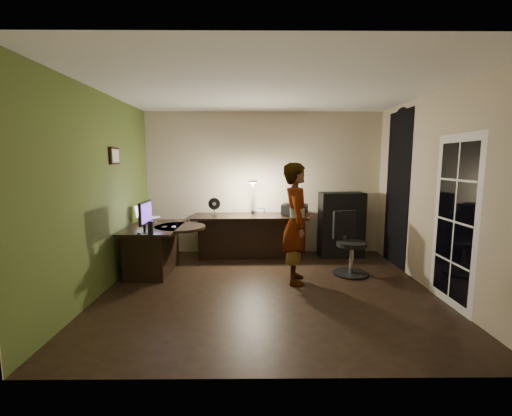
{
  "coord_description": "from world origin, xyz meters",
  "views": [
    {
      "loc": [
        -0.2,
        -4.59,
        1.77
      ],
      "look_at": [
        -0.15,
        1.05,
        1.0
      ],
      "focal_mm": 24.0,
      "sensor_mm": 36.0,
      "label": 1
    }
  ],
  "objects_px": {
    "desk_left": "(156,249)",
    "cabinet": "(341,225)",
    "desk_right": "(250,236)",
    "office_chair": "(352,244)",
    "person": "(296,223)",
    "monitor": "(144,222)"
  },
  "relations": [
    {
      "from": "desk_left",
      "to": "office_chair",
      "type": "relative_size",
      "value": 1.32
    },
    {
      "from": "desk_left",
      "to": "person",
      "type": "distance_m",
      "value": 2.3
    },
    {
      "from": "desk_right",
      "to": "desk_left",
      "type": "bearing_deg",
      "value": -151.04
    },
    {
      "from": "desk_right",
      "to": "monitor",
      "type": "height_order",
      "value": "monitor"
    },
    {
      "from": "cabinet",
      "to": "monitor",
      "type": "distance_m",
      "value": 3.52
    },
    {
      "from": "desk_left",
      "to": "office_chair",
      "type": "height_order",
      "value": "office_chair"
    },
    {
      "from": "cabinet",
      "to": "person",
      "type": "distance_m",
      "value": 1.73
    },
    {
      "from": "desk_left",
      "to": "desk_right",
      "type": "height_order",
      "value": "desk_right"
    },
    {
      "from": "office_chair",
      "to": "person",
      "type": "height_order",
      "value": "person"
    },
    {
      "from": "cabinet",
      "to": "monitor",
      "type": "xyz_separation_m",
      "value": [
        -3.2,
        -1.43,
        0.31
      ]
    },
    {
      "from": "desk_right",
      "to": "office_chair",
      "type": "xyz_separation_m",
      "value": [
        1.6,
        -1.03,
        0.1
      ]
    },
    {
      "from": "desk_right",
      "to": "person",
      "type": "relative_size",
      "value": 1.19
    },
    {
      "from": "monitor",
      "to": "office_chair",
      "type": "distance_m",
      "value": 3.15
    },
    {
      "from": "cabinet",
      "to": "person",
      "type": "xyz_separation_m",
      "value": [
        -1.01,
        -1.38,
        0.28
      ]
    },
    {
      "from": "monitor",
      "to": "person",
      "type": "distance_m",
      "value": 2.19
    },
    {
      "from": "desk_left",
      "to": "cabinet",
      "type": "distance_m",
      "value": 3.34
    },
    {
      "from": "cabinet",
      "to": "desk_right",
      "type": "bearing_deg",
      "value": 178.61
    },
    {
      "from": "desk_right",
      "to": "monitor",
      "type": "relative_size",
      "value": 4.16
    },
    {
      "from": "desk_right",
      "to": "monitor",
      "type": "xyz_separation_m",
      "value": [
        -1.5,
        -1.39,
        0.52
      ]
    },
    {
      "from": "desk_left",
      "to": "person",
      "type": "bearing_deg",
      "value": -11.6
    },
    {
      "from": "office_chair",
      "to": "person",
      "type": "xyz_separation_m",
      "value": [
        -0.91,
        -0.32,
        0.38
      ]
    },
    {
      "from": "monitor",
      "to": "person",
      "type": "relative_size",
      "value": 0.29
    }
  ]
}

